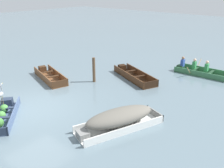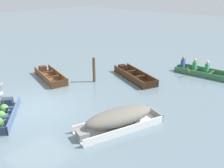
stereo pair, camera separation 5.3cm
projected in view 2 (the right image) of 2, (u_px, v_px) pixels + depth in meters
name	position (u px, v px, depth m)	size (l,w,h in m)	color
ground_plane	(34.00, 108.00, 10.77)	(80.00, 80.00, 0.00)	slate
dinghy_slate_blue_foreground	(2.00, 115.00, 9.93)	(2.76, 2.49, 0.41)	#475B7F
skiff_wooden_brown_near_moored	(50.00, 76.00, 14.20)	(3.19, 1.73, 0.40)	brown
skiff_white_mid_moored	(119.00, 118.00, 9.14)	(2.07, 3.49, 0.76)	white
skiff_dark_varnish_far_moored	(133.00, 75.00, 14.30)	(3.44, 2.16, 0.39)	#4C2D19
rowboat_green_with_crew	(199.00, 71.00, 14.89)	(3.21, 2.31, 0.89)	#387047
heron_on_dinghy	(1.00, 93.00, 10.09)	(0.36, 0.39, 0.84)	olive
mooring_post	(94.00, 70.00, 13.51)	(0.16, 0.16, 1.37)	brown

